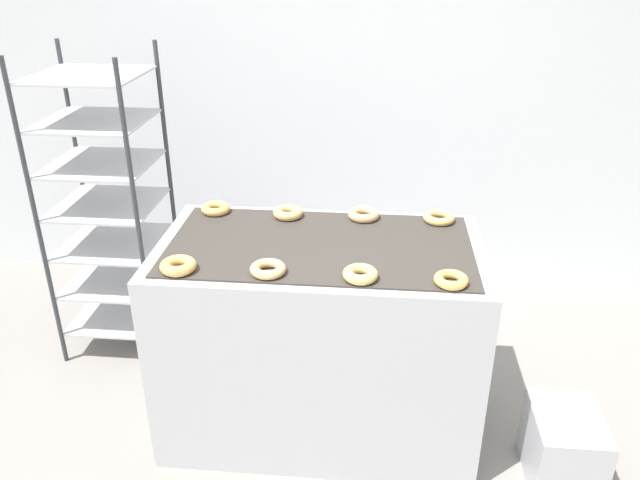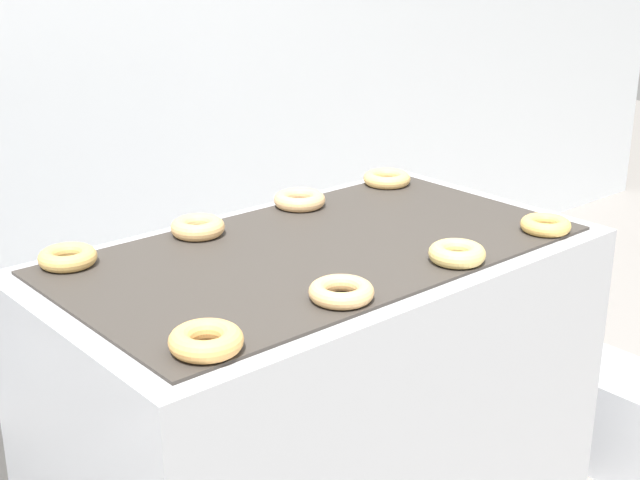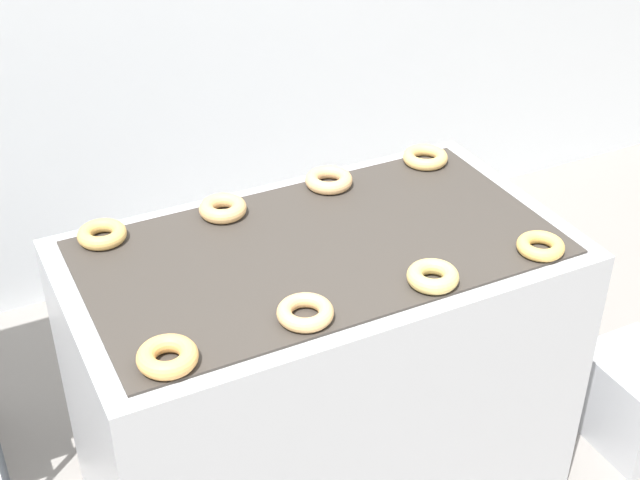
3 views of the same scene
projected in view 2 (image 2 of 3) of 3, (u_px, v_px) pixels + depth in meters
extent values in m
cube|color=silver|center=(46.00, 19.00, 3.13)|extent=(8.00, 0.05, 2.80)
cube|color=#B7BABF|center=(320.00, 415.00, 2.39)|extent=(1.42, 0.80, 0.95)
cube|color=#38332D|center=(320.00, 249.00, 2.23)|extent=(1.30, 0.70, 0.01)
cube|color=#262628|center=(524.00, 355.00, 2.31)|extent=(0.12, 0.07, 0.10)
cube|color=#B7BABF|center=(621.00, 419.00, 2.96)|extent=(0.29, 0.36, 0.33)
torus|color=#ECAB5B|center=(206.00, 341.00, 1.69)|extent=(0.14, 0.14, 0.04)
torus|color=#E4B271|center=(341.00, 292.00, 1.92)|extent=(0.14, 0.14, 0.04)
torus|color=#DEBE6C|center=(457.00, 253.00, 2.13)|extent=(0.14, 0.14, 0.04)
torus|color=#E4B359|center=(546.00, 225.00, 2.34)|extent=(0.13, 0.13, 0.04)
torus|color=#DAAB5B|center=(68.00, 257.00, 2.11)|extent=(0.14, 0.14, 0.04)
torus|color=#DEAB6A|center=(198.00, 227.00, 2.31)|extent=(0.14, 0.14, 0.04)
torus|color=#DEAB71|center=(300.00, 200.00, 2.54)|extent=(0.15, 0.15, 0.04)
torus|color=#E8B969|center=(387.00, 178.00, 2.76)|extent=(0.15, 0.15, 0.04)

